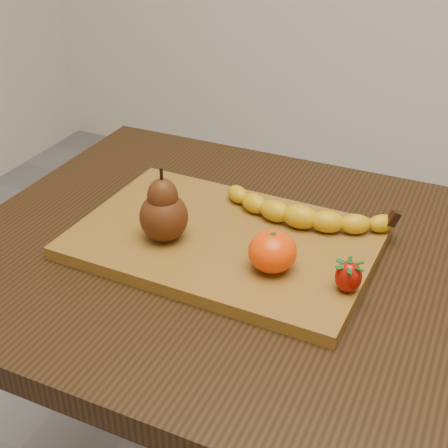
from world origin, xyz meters
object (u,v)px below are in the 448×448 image
at_px(pear, 163,205).
at_px(mandarin, 272,252).
at_px(table, 278,312).
at_px(cutting_board, 224,241).

bearing_deg(pear, mandarin, -2.85).
bearing_deg(table, mandarin, -84.78).
distance_m(table, pear, 0.25).
xyz_separation_m(table, pear, (-0.17, -0.04, 0.17)).
height_order(cutting_board, mandarin, mandarin).
relative_size(table, pear, 8.74).
height_order(table, cutting_board, cutting_board).
bearing_deg(pear, table, 14.24).
bearing_deg(table, cutting_board, 179.99).
bearing_deg(pear, cutting_board, 29.01).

